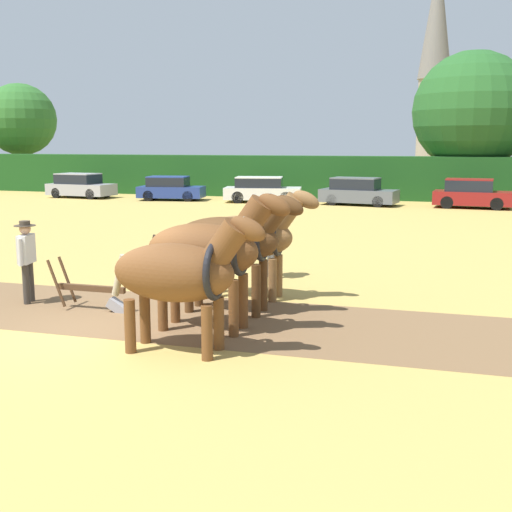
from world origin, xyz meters
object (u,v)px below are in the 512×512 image
plow (97,295)px  draft_horse_trail_left (231,241)px  farmer_at_plow (27,255)px  parked_car_center_left (262,190)px  parked_car_center (358,192)px  church_spire (435,63)px  farmer_beside_team (272,237)px  draft_horse_lead_left (180,272)px  draft_horse_lead_right (209,250)px  tree_left (472,111)px  parked_car_center_right (471,194)px  parked_car_left (170,189)px  tree_far_left (20,120)px  parked_car_far_left (80,186)px  draft_horse_trail_right (250,236)px

plow → draft_horse_trail_left: bearing=13.8°
draft_horse_trail_left → farmer_at_plow: draft_horse_trail_left is taller
parked_car_center_left → parked_car_center: parked_car_center is taller
church_spire → parked_car_center_left: size_ratio=4.55×
draft_horse_trail_left → farmer_beside_team: (-0.14, 3.41, -0.40)m
draft_horse_lead_left → farmer_beside_team: bearing=90.7°
farmer_beside_team → draft_horse_lead_right: bearing=-126.0°
parked_car_center → tree_left: bearing=55.0°
plow → parked_car_center_right: (7.53, 24.07, 0.40)m
parked_car_center → church_spire: bearing=93.3°
draft_horse_lead_left → parked_car_center_left: size_ratio=0.59×
parked_car_left → draft_horse_trail_left: bearing=-72.2°
draft_horse_trail_left → parked_car_left: size_ratio=0.69×
parked_car_center → parked_car_center_right: parked_car_center_right is taller
tree_far_left → church_spire: size_ratio=0.38×
tree_far_left → draft_horse_lead_left: size_ratio=2.91×
parked_car_left → parked_car_center_right: size_ratio=1.01×
draft_horse_lead_left → parked_car_far_left: bearing=124.1°
tree_left → parked_car_center_right: (0.09, -6.11, -4.48)m
farmer_at_plow → parked_car_far_left: farmer_at_plow is taller
church_spire → parked_car_far_left: (-19.58, -31.52, -10.24)m
tree_far_left → parked_car_center_right: (33.18, -7.59, -4.39)m
farmer_at_plow → parked_car_left: size_ratio=0.43×
parked_car_center → parked_car_center_left: bearing=-172.8°
parked_car_far_left → parked_car_left: size_ratio=1.04×
draft_horse_trail_left → parked_car_center_right: bearing=76.8°
draft_horse_lead_right → parked_car_center_right: (4.88, 24.66, -0.73)m
parked_car_center_left → parked_car_center_right: (11.36, 0.08, 0.02)m
draft_horse_trail_left → plow: (-2.62, -0.71, -1.12)m
draft_horse_trail_left → farmer_beside_team: bearing=91.1°
draft_horse_trail_left → tree_far_left: bearing=131.1°
parked_car_center → draft_horse_trail_left: bearing=-79.8°
draft_horse_lead_right → plow: draft_horse_lead_right is taller
draft_horse_trail_left → plow: draft_horse_trail_left is taller
farmer_at_plow → parked_car_center_right: farmer_at_plow is taller
draft_horse_trail_right → parked_car_center_left: draft_horse_trail_right is taller
draft_horse_lead_left → farmer_beside_team: size_ratio=1.53×
tree_left → church_spire: bearing=97.6°
tree_far_left → farmer_beside_team: 39.57m
parked_car_center_left → parked_car_center: bearing=-12.0°
draft_horse_trail_left → farmer_at_plow: bearing=-173.6°
draft_horse_lead_right → farmer_beside_team: bearing=90.9°
tree_far_left → farmer_beside_team: tree_far_left is taller
draft_horse_lead_right → parked_car_far_left: (-18.12, 24.23, -0.74)m
draft_horse_trail_right → parked_car_center_left: size_ratio=0.61×
draft_horse_trail_right → parked_car_center_right: bearing=76.1°
draft_horse_trail_left → farmer_at_plow: (-4.34, -0.59, -0.41)m
draft_horse_trail_right → farmer_beside_team: bearing=92.1°
draft_horse_lead_right → farmer_beside_team: size_ratio=1.58×
parked_car_center → parked_car_center_right: bearing=9.2°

